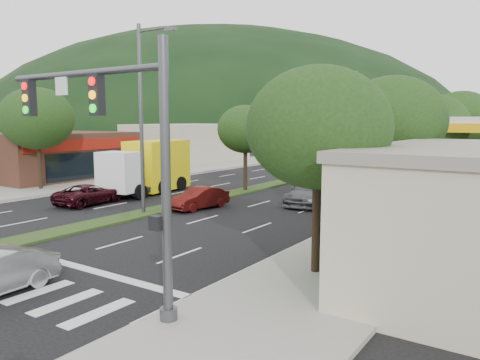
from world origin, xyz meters
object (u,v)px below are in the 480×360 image
Objects in this scene: tree_l_a at (37,119)px; suv_maroon at (89,194)px; tree_med_far at (369,121)px; streetlight_near at (144,110)px; tree_r_a at (318,128)px; car_queue_b at (311,192)px; motorhome at (434,153)px; tree_r_e at (479,122)px; car_queue_c at (199,198)px; tree_med_near at (245,129)px; car_queue_d at (380,178)px; tree_r_b at (392,121)px; tree_r_c at (431,126)px; streetlight_mid at (333,115)px; car_queue_a at (313,181)px; box_truck at (150,168)px; traffic_signal at (118,137)px; tree_r_d at (461,119)px.

suv_maroon is at bearing -12.25° from tree_l_a.
tree_med_far is 0.69× the size of streetlight_near.
streetlight_near is (-11.79, 4.00, 0.76)m from tree_r_a.
tree_med_far is 1.35× the size of car_queue_b.
car_queue_b is at bearing -103.23° from motorhome.
tree_r_e reaches higher than tree_r_a.
car_queue_c is (1.29, 2.95, -4.96)m from streetlight_near.
tree_med_near reaches higher than car_queue_d.
car_queue_d is (7.20, 7.95, -3.78)m from tree_med_near.
tree_r_b is 1.48× the size of car_queue_d.
car_queue_c is (1.50, -7.05, -3.81)m from tree_med_near.
motorhome reaches higher than car_queue_b.
tree_r_c is 0.65× the size of streetlight_near.
car_queue_a is (3.71, -12.05, -4.89)m from streetlight_mid.
tree_r_a is at bearing 142.57° from box_truck.
streetlight_near is 8.79m from box_truck.
streetlight_near is at bearing 132.77° from traffic_signal.
streetlight_mid is at bearing 103.94° from car_queue_a.
streetlight_mid reaches higher than suv_maroon.
tree_med_far reaches higher than motorhome.
streetlight_near is 2.46× the size of car_queue_a.
tree_r_e is at bearing 63.84° from car_queue_a.
car_queue_a is at bearing 132.10° from tree_r_b.
tree_r_a is 13.93m from car_queue_b.
traffic_signal is 1.01× the size of tree_med_far.
tree_r_d is 23.92m from box_truck.
motorhome is at bearing -34.69° from tree_med_far.
tree_r_e reaches higher than car_queue_c.
tree_r_a reaches higher than car_queue_b.
streetlight_near is (-11.79, -32.00, 0.69)m from tree_r_e.
tree_med_far is 1.84× the size of car_queue_c.
tree_r_c is 0.90× the size of tree_r_d.
suv_maroon is (-16.96, -3.64, -4.42)m from tree_r_b.
car_queue_a is (-8.08, -9.05, -4.49)m from tree_r_d.
streetlight_mid is at bearing -106.61° from suv_maroon.
car_queue_b is (6.12, -2.05, -3.68)m from tree_med_near.
streetlight_mid is 1.95× the size of car_queue_b.
tree_r_b is at bearing -172.66° from suv_maroon.
tree_r_e is 36.15m from suv_maroon.
tree_r_e is (0.00, 36.00, 0.07)m from tree_r_a.
car_queue_a is 0.53× the size of box_truck.
tree_r_c reaches higher than motorhome.
streetlight_near is 2.14× the size of car_queue_d.
car_queue_d reaches higher than car_queue_c.
tree_med_far is 36.23m from tree_l_a.
tree_r_e is 0.67× the size of streetlight_mid.
tree_med_near is at bearing 32.62° from tree_l_a.
tree_med_near is at bearing 153.43° from tree_r_b.
box_truck reaches higher than suv_maroon.
tree_med_near is 7.43m from car_queue_b.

